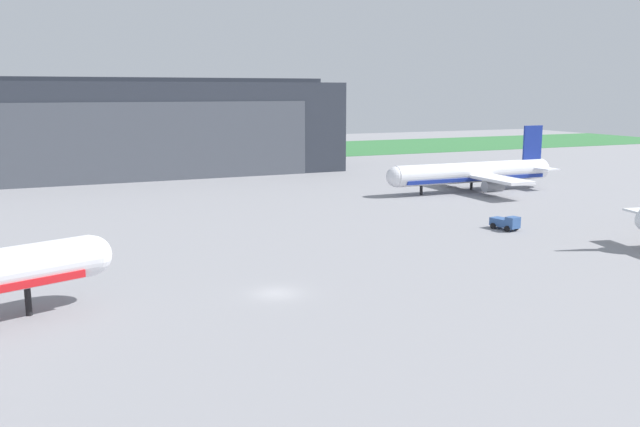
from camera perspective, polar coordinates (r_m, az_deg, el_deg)
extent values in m
plane|color=gray|center=(66.72, -3.72, -6.80)|extent=(440.00, 440.00, 0.00)
cube|color=#33723C|center=(212.52, -17.76, 4.61)|extent=(440.00, 56.00, 0.08)
cube|color=#2D333D|center=(171.79, -14.95, 7.10)|extent=(92.12, 40.90, 21.64)
cube|color=#4C515B|center=(151.64, -13.70, 5.94)|extent=(70.01, 0.30, 17.31)
cube|color=#2D333D|center=(171.58, -15.13, 10.91)|extent=(92.12, 9.82, 1.20)
cylinder|color=white|center=(135.86, 12.86, 3.43)|extent=(34.56, 4.25, 4.04)
sphere|color=white|center=(126.51, 6.51, 3.13)|extent=(3.88, 3.88, 3.88)
sphere|color=white|center=(146.66, 18.34, 3.66)|extent=(3.15, 3.15, 3.15)
cube|color=navy|center=(135.99, 12.84, 2.97)|extent=(31.80, 4.27, 0.71)
cube|color=navy|center=(144.35, 17.64, 5.78)|extent=(4.49, 0.43, 6.88)
cube|color=white|center=(147.54, 16.96, 3.94)|extent=(3.14, 5.68, 0.28)
cube|color=white|center=(142.99, 18.53, 3.66)|extent=(3.14, 5.68, 0.28)
cube|color=white|center=(142.56, 11.26, 3.61)|extent=(5.60, 13.22, 0.56)
cube|color=white|center=(130.25, 15.09, 2.82)|extent=(5.60, 13.22, 0.56)
cylinder|color=gray|center=(141.41, 11.21, 2.98)|extent=(3.86, 2.25, 2.22)
cylinder|color=gray|center=(130.77, 14.50, 2.25)|extent=(3.86, 2.25, 2.22)
cylinder|color=black|center=(129.71, 8.60, 1.96)|extent=(0.56, 0.56, 1.80)
cylinder|color=black|center=(138.74, 12.76, 2.36)|extent=(0.56, 0.56, 1.80)
cylinder|color=black|center=(135.36, 13.81, 2.12)|extent=(0.56, 0.56, 1.80)
sphere|color=silver|center=(66.63, -18.88, -3.38)|extent=(3.76, 3.76, 3.76)
cylinder|color=black|center=(65.34, -23.58, -6.89)|extent=(0.56, 0.56, 2.53)
cube|color=#335693|center=(99.06, 16.08, -0.75)|extent=(2.04, 1.75, 1.63)
cube|color=#335693|center=(100.43, 15.14, -0.70)|extent=(2.31, 3.11, 1.13)
cylinder|color=black|center=(98.54, 15.63, -1.27)|extent=(0.42, 0.89, 0.85)
cylinder|color=black|center=(100.05, 16.36, -1.13)|extent=(0.42, 0.89, 0.85)
cylinder|color=black|center=(100.15, 14.51, -1.03)|extent=(0.42, 0.89, 0.85)
cylinder|color=black|center=(101.64, 15.24, -0.90)|extent=(0.42, 0.89, 0.85)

